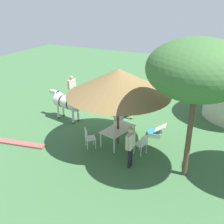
% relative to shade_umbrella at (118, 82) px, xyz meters
% --- Properties ---
extents(ground_plane, '(36.00, 36.00, 0.00)m').
position_rel_shade_umbrella_xyz_m(ground_plane, '(-1.51, -1.19, -2.90)').
color(ground_plane, '#3C683C').
extents(shade_umbrella, '(4.39, 4.39, 3.45)m').
position_rel_shade_umbrella_xyz_m(shade_umbrella, '(0.00, 0.00, 0.00)').
color(shade_umbrella, '#47331F').
rests_on(shade_umbrella, ground_plane).
extents(patio_dining_table, '(1.75, 1.21, 0.74)m').
position_rel_shade_umbrella_xyz_m(patio_dining_table, '(-0.00, -0.00, -2.23)').
color(patio_dining_table, silver).
rests_on(patio_dining_table, ground_plane).
extents(patio_chair_west_end, '(0.56, 0.57, 0.90)m').
position_rel_shade_umbrella_xyz_m(patio_chair_west_end, '(-1.22, -0.54, -2.37)').
color(patio_chair_west_end, silver).
rests_on(patio_chair_west_end, ground_plane).
extents(patio_chair_east_end, '(0.61, 0.61, 0.90)m').
position_rel_shade_umbrella_xyz_m(patio_chair_east_end, '(0.89, -0.99, -2.37)').
color(patio_chair_east_end, silver).
rests_on(patio_chair_east_end, ground_plane).
extents(patio_chair_near_hut, '(0.54, 0.53, 0.90)m').
position_rel_shade_umbrella_xyz_m(patio_chair_near_hut, '(0.37, 1.28, -2.37)').
color(patio_chair_near_hut, silver).
rests_on(patio_chair_near_hut, ground_plane).
extents(guest_beside_umbrella, '(0.61, 0.23, 1.71)m').
position_rel_shade_umbrella_xyz_m(guest_beside_umbrella, '(1.42, 1.17, -1.87)').
color(guest_beside_umbrella, black).
rests_on(guest_beside_umbrella, ground_plane).
extents(standing_watcher, '(0.55, 0.39, 1.68)m').
position_rel_shade_umbrella_xyz_m(standing_watcher, '(-3.39, -4.69, -1.89)').
color(standing_watcher, black).
rests_on(standing_watcher, ground_plane).
extents(striped_lounge_chair, '(0.63, 0.86, 0.64)m').
position_rel_shade_umbrella_xyz_m(striped_lounge_chair, '(-1.41, 1.36, -2.64)').
color(striped_lounge_chair, teal).
rests_on(striped_lounge_chair, ground_plane).
extents(zebra_nearest_camera, '(2.20, 1.12, 1.50)m').
position_rel_shade_umbrella_xyz_m(zebra_nearest_camera, '(-3.32, -0.41, -1.92)').
color(zebra_nearest_camera, silver).
rests_on(zebra_nearest_camera, ground_plane).
extents(zebra_by_umbrella, '(0.95, 2.12, 1.53)m').
position_rel_shade_umbrella_xyz_m(zebra_by_umbrella, '(-1.11, -3.49, -1.90)').
color(zebra_by_umbrella, silver).
rests_on(zebra_by_umbrella, ground_plane).
extents(zebra_toward_hut, '(2.17, 1.06, 1.56)m').
position_rel_shade_umbrella_xyz_m(zebra_toward_hut, '(-4.55, -2.93, -1.88)').
color(zebra_toward_hut, silver).
rests_on(zebra_toward_hut, ground_plane).
extents(acacia_tree_right_background, '(3.31, 3.31, 5.01)m').
position_rel_shade_umbrella_xyz_m(acacia_tree_right_background, '(0.98, 3.19, 1.11)').
color(acacia_tree_right_background, brown).
rests_on(acacia_tree_right_background, ground_plane).
extents(brick_patio_kerb, '(0.89, 2.82, 0.08)m').
position_rel_shade_umbrella_xyz_m(brick_patio_kerb, '(2.05, -4.13, -2.86)').
color(brick_patio_kerb, '#924F46').
rests_on(brick_patio_kerb, ground_plane).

